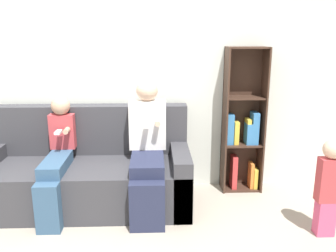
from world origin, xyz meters
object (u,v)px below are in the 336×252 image
at_px(bookshelf, 243,129).
at_px(couch, 87,174).
at_px(adult_seated, 147,146).
at_px(child_seated, 56,157).
at_px(toddler_standing, 329,185).

bearing_deg(bookshelf, couch, -169.29).
height_order(adult_seated, bookshelf, bookshelf).
bearing_deg(adult_seated, couch, 168.12).
height_order(couch, bookshelf, bookshelf).
distance_m(child_seated, toddler_standing, 2.42).
xyz_separation_m(couch, adult_seated, (0.61, -0.13, 0.33)).
height_order(adult_seated, toddler_standing, adult_seated).
bearing_deg(adult_seated, bookshelf, 23.18).
distance_m(couch, child_seated, 0.38).
relative_size(couch, child_seated, 1.88).
xyz_separation_m(adult_seated, toddler_standing, (1.51, -0.54, -0.18)).
bearing_deg(adult_seated, child_seated, -177.29).
height_order(adult_seated, child_seated, adult_seated).
bearing_deg(couch, adult_seated, -11.88).
xyz_separation_m(couch, child_seated, (-0.24, -0.17, 0.24)).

